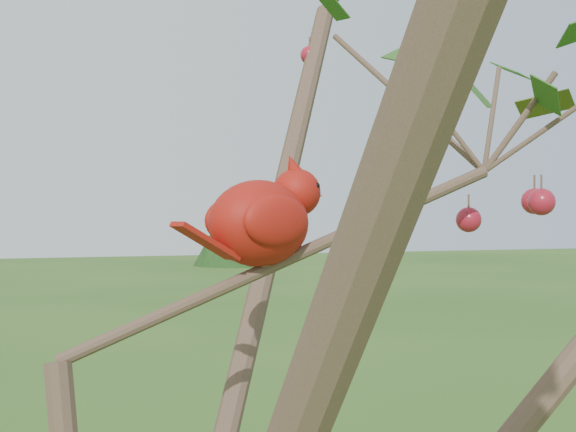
# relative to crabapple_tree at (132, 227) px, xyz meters

# --- Properties ---
(crabapple_tree) EXTENTS (2.35, 2.05, 2.95)m
(crabapple_tree) POSITION_rel_crabapple_tree_xyz_m (0.00, 0.00, 0.00)
(crabapple_tree) COLOR #483326
(crabapple_tree) RESTS_ON ground
(cardinal) EXTENTS (0.24, 0.15, 0.17)m
(cardinal) POSITION_rel_crabapple_tree_xyz_m (0.19, 0.11, 0.01)
(cardinal) COLOR #A6160E
(cardinal) RESTS_ON ground
(distant_trees) EXTENTS (44.56, 15.58, 3.49)m
(distant_trees) POSITION_rel_crabapple_tree_xyz_m (1.54, 25.76, -0.64)
(distant_trees) COLOR #483326
(distant_trees) RESTS_ON ground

